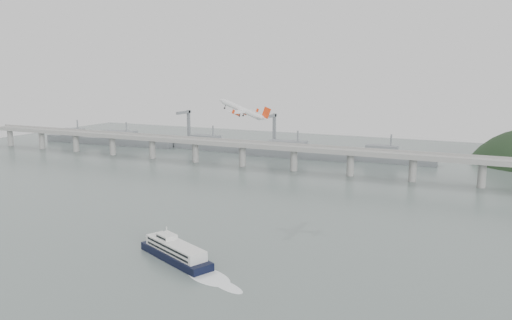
% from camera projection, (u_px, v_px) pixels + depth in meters
% --- Properties ---
extents(ground, '(900.00, 900.00, 0.00)m').
position_uv_depth(ground, '(210.00, 250.00, 245.30)').
color(ground, slate).
rests_on(ground, ground).
extents(bridge, '(800.00, 22.00, 23.90)m').
position_uv_depth(bridge, '(326.00, 153.00, 421.50)').
color(bridge, gray).
rests_on(bridge, ground).
extents(distant_fleet, '(453.00, 60.90, 40.00)m').
position_uv_depth(distant_fleet, '(207.00, 145.00, 544.87)').
color(distant_fleet, slate).
rests_on(distant_fleet, ground).
extents(ferry, '(71.05, 37.30, 14.28)m').
position_uv_depth(ferry, '(176.00, 252.00, 232.55)').
color(ferry, black).
rests_on(ferry, ground).
extents(airliner, '(36.57, 33.07, 15.04)m').
position_uv_depth(airliner, '(243.00, 110.00, 305.40)').
color(airliner, white).
rests_on(airliner, ground).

